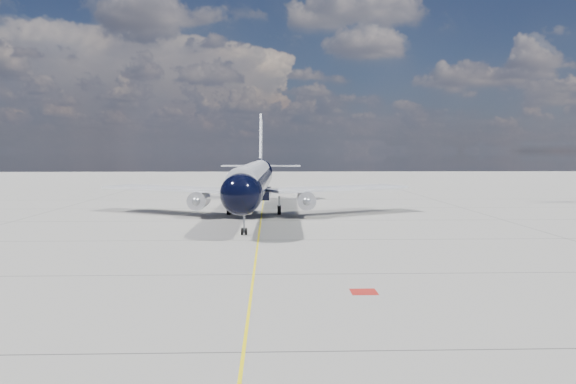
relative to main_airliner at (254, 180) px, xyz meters
name	(u,v)px	position (x,y,z in m)	size (l,w,h in m)	color
ground	(261,216)	(1.00, -2.15, -4.65)	(320.00, 320.00, 0.00)	gray
taxiway_centerline	(261,221)	(1.00, -7.15, -4.65)	(0.16, 160.00, 0.01)	yellow
red_marking	(364,292)	(7.80, -42.15, -4.65)	(1.60, 1.60, 0.01)	maroon
main_airliner	(254,180)	(0.00, 0.00, 0.00)	(42.63, 51.83, 14.99)	black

